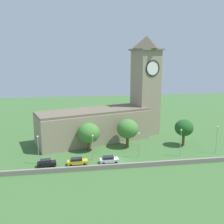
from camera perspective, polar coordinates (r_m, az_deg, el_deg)
ground_plane at (r=78.14m, az=-0.42°, el=-6.81°), size 200.00×200.00×0.00m
church at (r=80.40m, az=-0.22°, el=0.05°), size 41.28×21.53×32.21m
quay_barrier at (r=60.48m, az=2.32°, el=-11.96°), size 58.06×0.70×1.14m
car_black at (r=63.01m, az=-14.49°, el=-10.99°), size 4.56×2.59×1.82m
car_yellow at (r=62.70m, az=-7.81°, el=-10.88°), size 4.84×2.24×1.70m
car_white at (r=63.15m, az=-0.70°, el=-10.60°), size 4.62×2.26×1.70m
streetlamp_west_end at (r=63.54m, az=-16.24°, el=-7.19°), size 0.44×0.44×7.16m
streetlamp_west_mid at (r=63.67m, az=-4.33°, el=-6.99°), size 0.44×0.44×6.62m
streetlamp_central at (r=65.56m, az=6.00°, el=-6.45°), size 0.44×0.44×6.65m
streetlamp_east_mid at (r=68.27m, az=15.17°, el=-5.71°), size 0.44×0.44×7.35m
streetlamp_east_end at (r=73.42m, az=22.46°, el=-4.85°), size 0.44×0.44×7.62m
tree_churchyard at (r=72.82m, az=3.51°, el=-3.78°), size 6.14×6.14×8.21m
tree_by_tower at (r=76.67m, az=15.83°, el=-3.45°), size 5.34×5.34×7.82m
tree_riverside_east at (r=70.30m, az=-5.26°, el=-4.71°), size 6.18×6.18×7.84m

